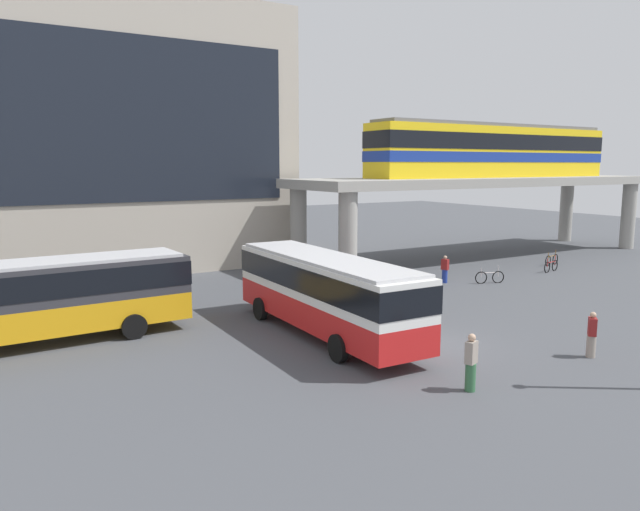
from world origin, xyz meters
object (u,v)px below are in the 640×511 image
(pedestrian_waiting_near_stop, at_px, (471,364))
(pedestrian_walking_across, at_px, (445,270))
(bicycle_silver, at_px, (490,277))
(pedestrian_at_kerb, at_px, (592,336))
(bus_secondary, at_px, (41,293))
(bus_main, at_px, (325,287))
(train, at_px, (494,150))
(station_building, at_px, (38,136))
(bicycle_brown, at_px, (552,260))
(bicycle_red, at_px, (551,266))

(pedestrian_waiting_near_stop, bearing_deg, pedestrian_walking_across, 49.57)
(bicycle_silver, bearing_deg, pedestrian_at_kerb, -122.00)
(pedestrian_waiting_near_stop, bearing_deg, bus_secondary, 131.05)
(bus_main, height_order, pedestrian_waiting_near_stop, bus_main)
(train, bearing_deg, station_building, 161.38)
(bus_secondary, bearing_deg, train, 12.32)
(station_building, relative_size, pedestrian_waiting_near_stop, 17.25)
(bicycle_brown, xyz_separation_m, pedestrian_waiting_near_stop, (-21.59, -13.74, 0.49))
(bus_main, relative_size, bicycle_silver, 6.58)
(train, height_order, bus_secondary, train)
(bus_secondary, xyz_separation_m, pedestrian_at_kerb, (16.47, -11.91, -1.21))
(bicycle_red, xyz_separation_m, pedestrian_waiting_near_stop, (-19.38, -12.08, 0.49))
(bicycle_silver, relative_size, pedestrian_waiting_near_stop, 0.94)
(bus_main, bearing_deg, bicycle_red, 13.25)
(station_building, distance_m, pedestrian_at_kerb, 32.97)
(pedestrian_walking_across, relative_size, pedestrian_at_kerb, 0.96)
(bus_main, xyz_separation_m, bicycle_silver, (13.77, 4.08, -1.63))
(bus_main, relative_size, pedestrian_walking_across, 6.94)
(bus_secondary, bearing_deg, bicycle_red, 0.17)
(pedestrian_waiting_near_stop, distance_m, pedestrian_at_kerb, 6.03)
(station_building, xyz_separation_m, bicycle_brown, (29.87, -15.01, -8.18))
(pedestrian_walking_across, bearing_deg, bus_secondary, -177.54)
(train, bearing_deg, bus_main, -152.06)
(bus_secondary, height_order, bicycle_red, bus_secondary)
(train, height_order, bus_main, train)
(bus_secondary, xyz_separation_m, bicycle_brown, (32.04, 1.74, -1.63))
(pedestrian_walking_across, bearing_deg, pedestrian_waiting_near_stop, -130.43)
(station_building, bearing_deg, bicycle_silver, -38.94)
(station_building, bearing_deg, bicycle_brown, -26.69)
(bus_secondary, xyz_separation_m, bicycle_red, (29.82, 0.09, -1.63))
(station_building, xyz_separation_m, pedestrian_at_kerb, (14.31, -28.67, -7.76))
(station_building, xyz_separation_m, train, (29.32, -9.88, -0.69))
(bus_secondary, relative_size, bicycle_silver, 6.59)
(bicycle_red, bearing_deg, bus_secondary, -179.83)
(bus_main, xyz_separation_m, bicycle_brown, (22.23, 6.37, -1.63))
(train, height_order, pedestrian_waiting_near_stop, train)
(bus_main, distance_m, bicycle_red, 20.63)
(pedestrian_waiting_near_stop, xyz_separation_m, pedestrian_walking_across, (11.00, 12.91, -0.10))
(bus_secondary, height_order, bicycle_brown, bus_secondary)
(pedestrian_walking_across, distance_m, pedestrian_at_kerb, 13.76)
(bus_main, relative_size, bus_secondary, 1.00)
(station_building, distance_m, train, 30.95)
(bus_main, height_order, bicycle_red, bus_main)
(bus_secondary, relative_size, bicycle_red, 6.31)
(bus_main, distance_m, pedestrian_waiting_near_stop, 7.48)
(bus_secondary, distance_m, bicycle_silver, 23.64)
(bus_secondary, height_order, pedestrian_walking_across, bus_secondary)
(pedestrian_waiting_near_stop, bearing_deg, bus_main, 94.97)
(bus_main, xyz_separation_m, pedestrian_at_kerb, (6.67, -7.29, -1.21))
(bicycle_brown, xyz_separation_m, bicycle_red, (-2.21, -1.66, 0.00))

